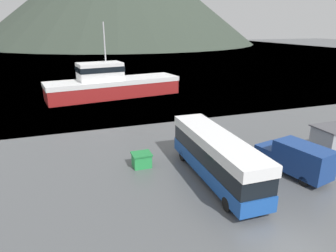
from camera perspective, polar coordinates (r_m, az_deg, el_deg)
name	(u,v)px	position (r m, az deg, el deg)	size (l,w,h in m)	color
ground_plane	(291,250)	(17.19, 22.42, -21.04)	(400.00, 400.00, 0.00)	#515456
water_surface	(83,49)	(151.64, -15.97, 13.94)	(240.00, 240.00, 0.00)	#475B6B
tour_bus	(216,155)	(21.48, 9.10, -5.51)	(2.60, 10.81, 3.37)	#194799
delivery_van	(296,158)	(24.07, 23.19, -5.64)	(3.21, 5.93, 2.48)	navy
fishing_boat	(111,84)	(47.42, -10.71, 7.93)	(20.90, 8.24, 11.09)	maroon
storage_bin	(142,160)	(23.72, -5.04, -6.42)	(1.52, 1.31, 1.12)	green
dock_kiosk	(334,141)	(28.98, 29.04, -2.52)	(3.33, 2.64, 2.55)	#93999E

